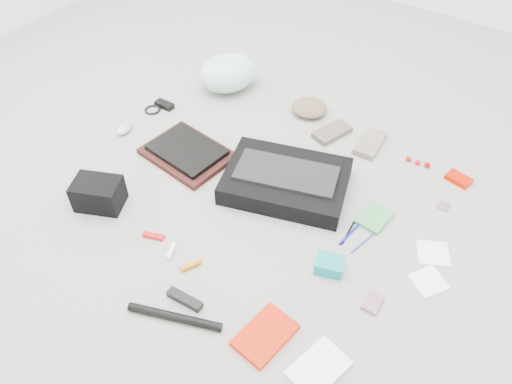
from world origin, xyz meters
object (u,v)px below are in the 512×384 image
Objects in this scene: messenger_bag at (286,181)px; camera_bag at (99,194)px; laptop at (187,150)px; book_red at (265,335)px; bike_helmet at (228,73)px; accordion_wallet at (329,265)px.

camera_bag is at bearing -156.03° from messenger_bag.
laptop is 0.93m from book_red.
camera_bag reaches higher than messenger_bag.
bike_helmet is at bearing 126.67° from messenger_bag.
bike_helmet is 0.95m from camera_bag.
laptop reaches higher than book_red.
messenger_bag is 2.50× the size of book_red.
camera_bag is 0.93m from accordion_wallet.
camera_bag is at bearing 179.88° from book_red.
messenger_bag is 0.74m from camera_bag.
accordion_wallet is (0.80, -0.17, -0.01)m from laptop.
book_red is 2.00× the size of accordion_wallet.
messenger_bag is 0.47m from laptop.
laptop is 3.12× the size of accordion_wallet.
messenger_bag is at bearing 15.61° from laptop.
camera_bag is (-0.55, -0.50, 0.02)m from messenger_bag.
laptop is at bearing 152.52° from book_red.
laptop is at bearing 52.84° from camera_bag.
bike_helmet reaches higher than book_red.
bike_helmet is at bearing 69.96° from camera_bag.
bike_helmet is at bearing 114.05° from laptop.
laptop is 0.82m from accordion_wallet.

